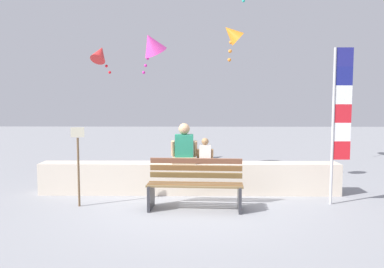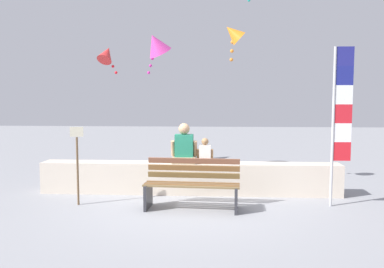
{
  "view_description": "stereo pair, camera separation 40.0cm",
  "coord_description": "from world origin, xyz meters",
  "views": [
    {
      "loc": [
        0.16,
        -7.27,
        2.0
      ],
      "look_at": [
        0.06,
        0.9,
        1.25
      ],
      "focal_mm": 37.12,
      "sensor_mm": 36.0,
      "label": 1
    },
    {
      "loc": [
        0.56,
        -7.25,
        2.0
      ],
      "look_at": [
        0.06,
        0.9,
        1.25
      ],
      "focal_mm": 37.12,
      "sensor_mm": 36.0,
      "label": 2
    }
  ],
  "objects": [
    {
      "name": "kite_orange",
      "position": [
        0.9,
        1.46,
        3.37
      ],
      "size": [
        0.55,
        0.54,
        0.84
      ],
      "color": "orange"
    },
    {
      "name": "sign_post",
      "position": [
        -2.01,
        -0.12,
        0.86
      ],
      "size": [
        0.24,
        0.07,
        1.46
      ],
      "color": "brown",
      "rests_on": "ground"
    },
    {
      "name": "kite_red",
      "position": [
        -2.61,
        4.14,
        3.25
      ],
      "size": [
        0.62,
        0.72,
        0.9
      ],
      "color": "red"
    },
    {
      "name": "seawall_ledge",
      "position": [
        0.0,
        0.9,
        0.32
      ],
      "size": [
        6.2,
        0.49,
        0.65
      ],
      "primitive_type": "cube",
      "color": "beige",
      "rests_on": "ground"
    },
    {
      "name": "flag_banner",
      "position": [
        2.78,
        0.08,
        1.7
      ],
      "size": [
        0.36,
        0.05,
        2.91
      ],
      "color": "#B7B7BC",
      "rests_on": "ground"
    },
    {
      "name": "person_child",
      "position": [
        0.33,
        0.86,
        0.85
      ],
      "size": [
        0.34,
        0.25,
        0.52
      ],
      "color": "brown",
      "rests_on": "seawall_ledge"
    },
    {
      "name": "person_adult",
      "position": [
        -0.11,
        0.86,
        0.97
      ],
      "size": [
        0.54,
        0.4,
        0.82
      ],
      "color": "tan",
      "rests_on": "seawall_ledge"
    },
    {
      "name": "ground_plane",
      "position": [
        0.0,
        0.0,
        0.0
      ],
      "size": [
        40.0,
        40.0,
        0.0
      ],
      "primitive_type": "plane",
      "color": "gray"
    },
    {
      "name": "kite_magenta",
      "position": [
        -1.02,
        3.16,
        3.39
      ],
      "size": [
        1.01,
        0.99,
        1.14
      ],
      "color": "#DB3D9E"
    },
    {
      "name": "park_bench",
      "position": [
        0.13,
        -0.23,
        0.42
      ],
      "size": [
        1.74,
        0.71,
        0.88
      ],
      "color": "brown",
      "rests_on": "ground"
    }
  ]
}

